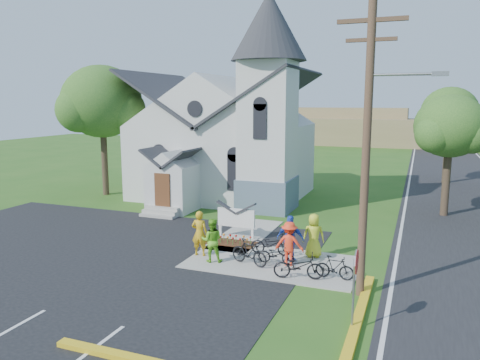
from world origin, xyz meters
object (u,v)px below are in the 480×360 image
at_px(church_sign, 236,218).
at_px(cyclist_0, 200,233).
at_px(bike_4, 299,266).
at_px(cyclist_1, 212,240).
at_px(bike_3, 335,267).
at_px(cyclist_4, 314,235).
at_px(cyclist_3, 289,244).
at_px(utility_pole, 369,140).
at_px(bike_0, 271,244).
at_px(stop_sign, 355,273).
at_px(cyclist_2, 290,239).
at_px(bike_2, 276,254).
at_px(bike_1, 249,252).

xyz_separation_m(church_sign, cyclist_0, (-0.50, -3.03, 0.01)).
distance_m(church_sign, bike_4, 5.90).
relative_size(cyclist_0, cyclist_1, 1.08).
height_order(bike_3, cyclist_4, cyclist_4).
height_order(cyclist_0, bike_3, cyclist_0).
xyz_separation_m(cyclist_0, cyclist_4, (4.64, 1.58, -0.04)).
bearing_deg(cyclist_4, cyclist_1, 11.77).
distance_m(cyclist_0, cyclist_3, 3.94).
height_order(utility_pole, cyclist_4, utility_pole).
height_order(church_sign, bike_3, church_sign).
bearing_deg(bike_0, cyclist_0, 110.24).
bearing_deg(stop_sign, cyclist_2, 123.18).
height_order(utility_pole, cyclist_3, utility_pole).
height_order(stop_sign, cyclist_3, stop_sign).
relative_size(bike_0, bike_2, 1.20).
bearing_deg(cyclist_1, bike_3, 159.70).
relative_size(utility_pole, bike_4, 5.30).
distance_m(cyclist_0, bike_3, 5.99).
xyz_separation_m(church_sign, cyclist_2, (3.37, -2.41, 0.01)).
relative_size(church_sign, cyclist_0, 1.11).
bearing_deg(bike_0, cyclist_3, -134.26).
xyz_separation_m(stop_sign, bike_4, (-2.47, 3.25, -1.24)).
bearing_deg(cyclist_0, cyclist_3, 177.34).
bearing_deg(cyclist_4, bike_2, 31.32).
relative_size(bike_3, bike_4, 0.78).
bearing_deg(bike_0, cyclist_1, 127.72).
height_order(cyclist_1, cyclist_4, cyclist_4).
relative_size(bike_0, bike_4, 0.96).
bearing_deg(bike_1, cyclist_1, 113.91).
distance_m(bike_1, cyclist_4, 2.98).
relative_size(bike_2, cyclist_4, 0.80).
xyz_separation_m(stop_sign, bike_0, (-4.27, 5.55, -1.26)).
distance_m(utility_pole, bike_0, 7.04).
bearing_deg(bike_2, bike_1, 113.38).
height_order(cyclist_3, cyclist_4, cyclist_4).
xyz_separation_m(utility_pole, cyclist_3, (-3.13, 1.88, -4.45)).
relative_size(bike_1, bike_4, 0.94).
distance_m(cyclist_1, bike_2, 2.72).
distance_m(bike_0, bike_2, 1.14).
relative_size(utility_pole, bike_2, 6.63).
xyz_separation_m(church_sign, cyclist_1, (0.32, -3.56, -0.06)).
relative_size(cyclist_1, bike_1, 1.04).
bearing_deg(stop_sign, bike_3, 107.86).
height_order(church_sign, cyclist_3, cyclist_3).
relative_size(cyclist_2, bike_3, 1.33).
bearing_deg(bike_1, stop_sign, -112.65).
bearing_deg(bike_4, cyclist_1, 68.27).
relative_size(bike_1, cyclist_3, 0.97).
bearing_deg(cyclist_2, cyclist_3, 99.36).
xyz_separation_m(bike_3, cyclist_4, (-1.29, 2.21, 0.50)).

